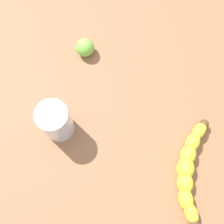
# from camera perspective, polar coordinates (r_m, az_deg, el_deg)

# --- Properties ---
(wooden_tabletop) EXTENTS (1.20, 1.20, 0.03)m
(wooden_tabletop) POSITION_cam_1_polar(r_m,az_deg,el_deg) (0.69, -0.03, -6.12)
(wooden_tabletop) COLOR brown
(wooden_tabletop) RESTS_ON ground
(banana) EXTENTS (0.13, 0.22, 0.04)m
(banana) POSITION_cam_1_polar(r_m,az_deg,el_deg) (0.67, 15.19, -10.95)
(banana) COLOR yellow
(banana) RESTS_ON wooden_tabletop
(smoothie_glass) EXTENTS (0.07, 0.07, 0.11)m
(smoothie_glass) POSITION_cam_1_polar(r_m,az_deg,el_deg) (0.65, -11.08, -1.95)
(smoothie_glass) COLOR silver
(smoothie_glass) RESTS_ON wooden_tabletop
(lime_fruit) EXTENTS (0.05, 0.05, 0.05)m
(lime_fruit) POSITION_cam_1_polar(r_m,az_deg,el_deg) (0.75, -5.40, 12.68)
(lime_fruit) COLOR #75C142
(lime_fruit) RESTS_ON wooden_tabletop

